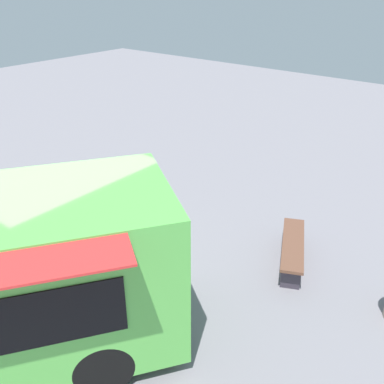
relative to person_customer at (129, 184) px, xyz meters
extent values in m
plane|color=gray|center=(1.87, -3.35, -0.35)|extent=(40.00, 40.00, 0.00)
cube|color=#5EC14F|center=(2.66, -4.11, 0.99)|extent=(3.84, 4.22, 2.26)
cube|color=black|center=(3.57, -4.72, 1.13)|extent=(1.14, 1.66, 0.79)
cube|color=red|center=(3.81, -4.89, 2.08)|extent=(1.72, 2.14, 0.03)
cylinder|color=black|center=(2.22, -3.02, 0.05)|extent=(0.64, 0.79, 0.81)
cylinder|color=black|center=(3.84, -4.12, 0.05)|extent=(0.64, 0.79, 0.81)
ellipsoid|color=olive|center=(-0.01, 0.03, -0.28)|extent=(0.53, 0.59, 0.14)
cube|color=olive|center=(-0.07, -0.19, -0.29)|extent=(0.18, 0.37, 0.11)
cube|color=olive|center=(0.13, -0.15, -0.29)|extent=(0.18, 0.37, 0.11)
cube|color=black|center=(-0.01, 0.03, 0.06)|extent=(0.29, 0.40, 0.56)
sphere|color=beige|center=(-0.01, 0.03, 0.44)|extent=(0.20, 0.20, 0.20)
sphere|color=black|center=(-0.01, 0.03, 0.47)|extent=(0.21, 0.21, 0.21)
cube|color=black|center=(-0.09, -0.13, 0.14)|extent=(0.15, 0.36, 0.29)
cube|color=black|center=(0.13, -0.09, 0.14)|extent=(0.15, 0.36, 0.29)
cylinder|color=#D7A953|center=(0.05, -0.27, 0.06)|extent=(0.24, 0.32, 0.09)
cube|color=#5C9E4F|center=(0.05, -0.27, 0.07)|extent=(0.18, 0.26, 0.02)
cylinder|color=#53504C|center=(-1.56, -0.65, -0.23)|extent=(0.39, 0.39, 0.24)
torus|color=#554C4F|center=(-1.56, -0.65, -0.13)|extent=(0.42, 0.42, 0.04)
ellipsoid|color=#2C6431|center=(-1.56, -0.65, 0.03)|extent=(0.38, 0.38, 0.32)
sphere|color=red|center=(-1.68, -0.69, 0.12)|extent=(0.07, 0.07, 0.07)
sphere|color=#C6293F|center=(-1.43, -0.67, 0.12)|extent=(0.07, 0.07, 0.07)
sphere|color=red|center=(-1.43, -0.64, 0.11)|extent=(0.06, 0.06, 0.06)
sphere|color=red|center=(-1.48, -0.57, 0.13)|extent=(0.06, 0.06, 0.06)
sphere|color=red|center=(-1.70, -0.67, 0.11)|extent=(0.08, 0.08, 0.08)
cube|color=brown|center=(4.47, -0.02, 0.10)|extent=(1.14, 1.80, 0.06)
cube|color=#37303C|center=(4.16, 0.63, -0.14)|extent=(0.34, 0.22, 0.42)
cube|color=#37303C|center=(4.79, -0.68, -0.14)|extent=(0.34, 0.22, 0.42)
camera|label=1|loc=(7.24, -6.50, 4.63)|focal=40.26mm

